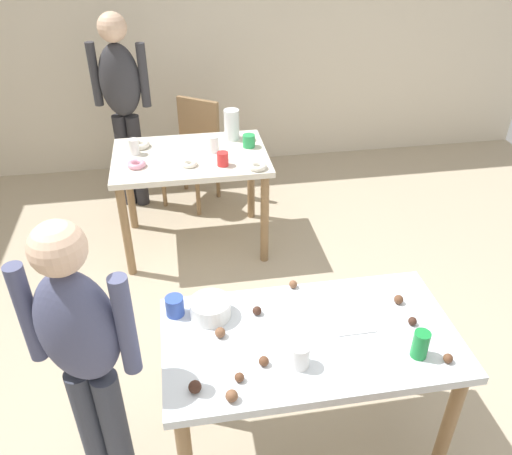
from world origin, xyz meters
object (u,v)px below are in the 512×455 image
Objects in this scene: person_girl_near at (84,352)px; dining_table_far at (191,169)px; soda_can at (420,344)px; mixing_bowl at (210,308)px; chair_far_table at (193,146)px; person_adult_far at (122,97)px; pitcher_far at (232,124)px; dining_table_near at (309,353)px.

dining_table_far is at bearing 75.02° from person_girl_near.
dining_table_far is 8.88× the size of soda_can.
mixing_bowl is at bearing 25.16° from person_girl_near.
person_girl_near is (-0.51, -1.90, 0.21)m from dining_table_far.
mixing_bowl is (-0.06, -2.38, 0.30)m from chair_far_table.
person_adult_far is 3.02m from soda_can.
pitcher_far is (0.80, -0.47, -0.09)m from person_adult_far.
soda_can is at bearing -24.81° from mixing_bowl.
pitcher_far reaches higher than dining_table_far.
person_adult_far is (-0.53, -0.01, 0.46)m from chair_far_table.
person_girl_near is 6.42× the size of pitcher_far.
dining_table_far is at bearing -144.92° from pitcher_far.
soda_can is (0.80, -0.37, 0.02)m from mixing_bowl.
pitcher_far is at bearing 35.08° from dining_table_far.
soda_can is at bearing -68.76° from dining_table_far.
pitcher_far is (0.33, 0.23, 0.22)m from dining_table_far.
dining_table_near is at bearing 2.93° from person_girl_near.
chair_far_table is 2.70m from person_girl_near.
dining_table_far is 4.85× the size of pitcher_far.
person_adult_far is at bearing 149.55° from pitcher_far.
person_adult_far is 2.42m from mixing_bowl.
soda_can is (0.79, -2.04, 0.17)m from dining_table_far.
mixing_bowl is at bearing -90.33° from dining_table_far.
person_girl_near is at bearing 174.03° from soda_can.
soda_can is (0.74, -2.75, 0.31)m from chair_far_table.
chair_far_table is at bearing 119.52° from pitcher_far.
chair_far_table is at bearing 88.46° from mixing_bowl.
chair_far_table is at bearing 97.51° from dining_table_near.
dining_table_near is 2.10m from pitcher_far.
soda_can is 0.55× the size of pitcher_far.
pitcher_far is at bearing 68.58° from person_girl_near.
dining_table_far is 6.07× the size of mixing_bowl.
person_girl_near is at bearing -90.79° from person_adult_far.
person_girl_near is 2.60m from person_adult_far.
dining_table_far is at bearing 111.24° from soda_can.
dining_table_near is 0.93m from person_girl_near.
person_adult_far reaches higher than mixing_bowl.
person_adult_far is (-0.47, 0.70, 0.32)m from dining_table_far.
person_adult_far is at bearing 101.07° from mixing_bowl.
dining_table_near is at bearing 155.45° from soda_can.
pitcher_far reaches higher than chair_far_table.
mixing_bowl is 1.46× the size of soda_can.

